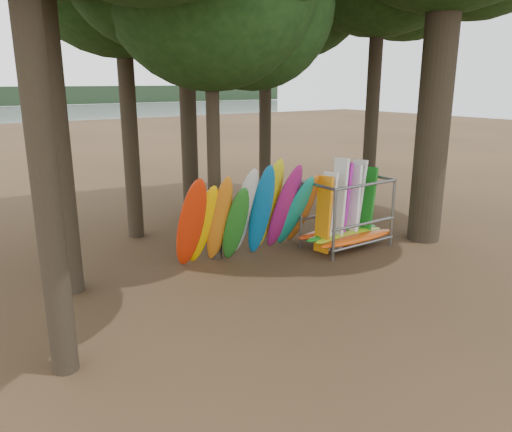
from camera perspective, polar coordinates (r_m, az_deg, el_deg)
ground at (r=14.24m, az=6.12°, el=-6.28°), size 120.00×120.00×0.00m
kayak_row at (r=14.78m, az=-0.43°, el=0.17°), size 4.99×1.87×3.16m
storage_rack at (r=16.14m, az=10.33°, el=0.02°), size 3.13×1.57×2.91m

